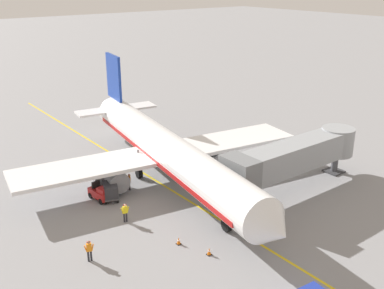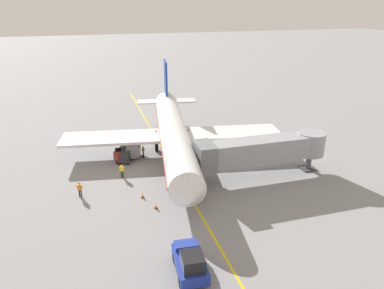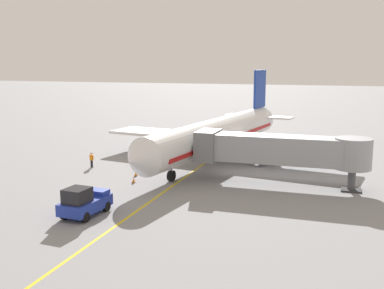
{
  "view_description": "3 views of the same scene",
  "coord_description": "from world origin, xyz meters",
  "px_view_note": "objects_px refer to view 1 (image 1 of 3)",
  "views": [
    {
      "loc": [
        22.91,
        33.99,
        19.7
      ],
      "look_at": [
        -3.65,
        -0.66,
        3.5
      ],
      "focal_mm": 42.84,
      "sensor_mm": 36.0,
      "label": 1
    },
    {
      "loc": [
        9.67,
        43.73,
        19.96
      ],
      "look_at": [
        -2.36,
        2.88,
        3.07
      ],
      "focal_mm": 34.07,
      "sensor_mm": 36.0,
      "label": 2
    },
    {
      "loc": [
        -15.33,
        51.8,
        11.68
      ],
      "look_at": [
        0.26,
        4.68,
        2.9
      ],
      "focal_mm": 43.36,
      "sensor_mm": 36.0,
      "label": 3
    }
  ],
  "objects_px": {
    "ground_crew_loader": "(89,250)",
    "baggage_cart_second_in_train": "(101,179)",
    "safety_cone_nose_right": "(179,241)",
    "safety_cone_nose_left": "(209,251)",
    "ground_crew_marshaller": "(129,181)",
    "ground_crew_wing_walker": "(125,212)",
    "baggage_cart_front": "(110,190)",
    "baggage_tug_lead": "(101,193)",
    "jet_bridge": "(295,156)",
    "parked_airliner": "(166,150)"
  },
  "relations": [
    {
      "from": "jet_bridge",
      "to": "parked_airliner",
      "type": "bearing_deg",
      "value": -47.11
    },
    {
      "from": "parked_airliner",
      "to": "baggage_cart_second_in_train",
      "type": "height_order",
      "value": "parked_airliner"
    },
    {
      "from": "baggage_cart_second_in_train",
      "to": "ground_crew_wing_walker",
      "type": "xyz_separation_m",
      "value": [
        1.42,
        7.3,
        0.0
      ]
    },
    {
      "from": "ground_crew_loader",
      "to": "baggage_tug_lead",
      "type": "bearing_deg",
      "value": -121.71
    },
    {
      "from": "jet_bridge",
      "to": "safety_cone_nose_right",
      "type": "relative_size",
      "value": 28.01
    },
    {
      "from": "ground_crew_marshaller",
      "to": "ground_crew_wing_walker",
      "type": "bearing_deg",
      "value": 56.6
    },
    {
      "from": "ground_crew_loader",
      "to": "safety_cone_nose_right",
      "type": "distance_m",
      "value": 6.85
    },
    {
      "from": "baggage_cart_front",
      "to": "jet_bridge",
      "type": "bearing_deg",
      "value": 150.27
    },
    {
      "from": "jet_bridge",
      "to": "ground_crew_wing_walker",
      "type": "relative_size",
      "value": 9.78
    },
    {
      "from": "jet_bridge",
      "to": "baggage_cart_second_in_train",
      "type": "distance_m",
      "value": 18.98
    },
    {
      "from": "baggage_cart_second_in_train",
      "to": "safety_cone_nose_right",
      "type": "bearing_deg",
      "value": 90.6
    },
    {
      "from": "baggage_tug_lead",
      "to": "safety_cone_nose_right",
      "type": "bearing_deg",
      "value": 97.13
    },
    {
      "from": "baggage_tug_lead",
      "to": "jet_bridge",
      "type": "bearing_deg",
      "value": 150.0
    },
    {
      "from": "parked_airliner",
      "to": "ground_crew_marshaller",
      "type": "height_order",
      "value": "parked_airliner"
    },
    {
      "from": "baggage_cart_second_in_train",
      "to": "ground_crew_marshaller",
      "type": "xyz_separation_m",
      "value": [
        -2.0,
        2.11,
        0.0
      ]
    },
    {
      "from": "ground_crew_wing_walker",
      "to": "baggage_tug_lead",
      "type": "bearing_deg",
      "value": -92.82
    },
    {
      "from": "ground_crew_wing_walker",
      "to": "safety_cone_nose_right",
      "type": "xyz_separation_m",
      "value": [
        -1.56,
        5.54,
        -0.66
      ]
    },
    {
      "from": "baggage_cart_front",
      "to": "ground_crew_marshaller",
      "type": "bearing_deg",
      "value": -162.91
    },
    {
      "from": "parked_airliner",
      "to": "jet_bridge",
      "type": "relative_size",
      "value": 2.26
    },
    {
      "from": "ground_crew_wing_walker",
      "to": "jet_bridge",
      "type": "bearing_deg",
      "value": 165.23
    },
    {
      "from": "baggage_tug_lead",
      "to": "ground_crew_loader",
      "type": "bearing_deg",
      "value": 58.29
    },
    {
      "from": "safety_cone_nose_right",
      "to": "safety_cone_nose_left",
      "type": "bearing_deg",
      "value": 110.61
    },
    {
      "from": "baggage_cart_second_in_train",
      "to": "baggage_tug_lead",
      "type": "bearing_deg",
      "value": 63.32
    },
    {
      "from": "baggage_cart_front",
      "to": "ground_crew_wing_walker",
      "type": "bearing_deg",
      "value": 77.63
    },
    {
      "from": "baggage_cart_front",
      "to": "ground_crew_marshaller",
      "type": "distance_m",
      "value": 2.56
    },
    {
      "from": "baggage_cart_second_in_train",
      "to": "safety_cone_nose_left",
      "type": "bearing_deg",
      "value": 94.08
    },
    {
      "from": "safety_cone_nose_right",
      "to": "ground_crew_marshaller",
      "type": "bearing_deg",
      "value": -99.86
    },
    {
      "from": "baggage_cart_front",
      "to": "baggage_cart_second_in_train",
      "type": "distance_m",
      "value": 2.9
    },
    {
      "from": "baggage_cart_front",
      "to": "safety_cone_nose_left",
      "type": "height_order",
      "value": "baggage_cart_front"
    },
    {
      "from": "parked_airliner",
      "to": "baggage_tug_lead",
      "type": "distance_m",
      "value": 7.79
    },
    {
      "from": "ground_crew_loader",
      "to": "ground_crew_marshaller",
      "type": "bearing_deg",
      "value": -134.17
    },
    {
      "from": "safety_cone_nose_left",
      "to": "ground_crew_wing_walker",
      "type": "bearing_deg",
      "value": -72.73
    },
    {
      "from": "jet_bridge",
      "to": "baggage_cart_second_in_train",
      "type": "xyz_separation_m",
      "value": [
        14.82,
        -11.58,
        -2.51
      ]
    },
    {
      "from": "baggage_cart_second_in_train",
      "to": "ground_crew_wing_walker",
      "type": "bearing_deg",
      "value": 78.97
    },
    {
      "from": "ground_crew_marshaller",
      "to": "baggage_cart_second_in_train",
      "type": "bearing_deg",
      "value": -46.49
    },
    {
      "from": "parked_airliner",
      "to": "ground_crew_loader",
      "type": "bearing_deg",
      "value": 33.78
    },
    {
      "from": "parked_airliner",
      "to": "ground_crew_loader",
      "type": "relative_size",
      "value": 22.05
    },
    {
      "from": "parked_airliner",
      "to": "ground_crew_marshaller",
      "type": "bearing_deg",
      "value": -2.66
    },
    {
      "from": "ground_crew_marshaller",
      "to": "safety_cone_nose_right",
      "type": "distance_m",
      "value": 10.92
    },
    {
      "from": "baggage_cart_front",
      "to": "safety_cone_nose_left",
      "type": "xyz_separation_m",
      "value": [
        -1.55,
        12.55,
        -0.66
      ]
    },
    {
      "from": "baggage_tug_lead",
      "to": "safety_cone_nose_left",
      "type": "distance_m",
      "value": 13.27
    },
    {
      "from": "baggage_cart_front",
      "to": "safety_cone_nose_left",
      "type": "distance_m",
      "value": 12.66
    },
    {
      "from": "ground_crew_wing_walker",
      "to": "ground_crew_marshaller",
      "type": "height_order",
      "value": "same"
    },
    {
      "from": "ground_crew_wing_walker",
      "to": "ground_crew_loader",
      "type": "relative_size",
      "value": 1.0
    },
    {
      "from": "parked_airliner",
      "to": "safety_cone_nose_left",
      "type": "distance_m",
      "value": 14.36
    },
    {
      "from": "jet_bridge",
      "to": "baggage_tug_lead",
      "type": "xyz_separation_m",
      "value": [
        16.0,
        -9.24,
        -2.75
      ]
    },
    {
      "from": "baggage_tug_lead",
      "to": "ground_crew_wing_walker",
      "type": "height_order",
      "value": "ground_crew_wing_walker"
    },
    {
      "from": "parked_airliner",
      "to": "safety_cone_nose_right",
      "type": "height_order",
      "value": "parked_airliner"
    },
    {
      "from": "ground_crew_loader",
      "to": "safety_cone_nose_left",
      "type": "relative_size",
      "value": 2.86
    },
    {
      "from": "ground_crew_loader",
      "to": "baggage_cart_second_in_train",
      "type": "bearing_deg",
      "value": -120.65
    }
  ]
}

